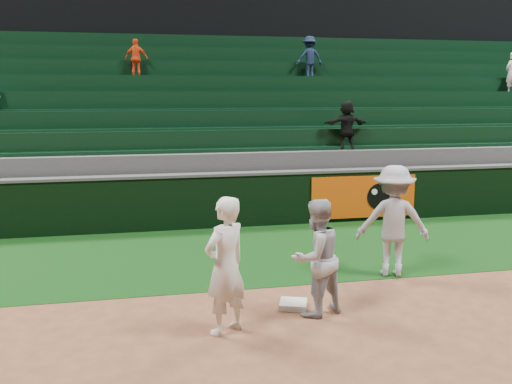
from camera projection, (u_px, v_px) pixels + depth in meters
ground at (304, 307)px, 8.21m from camera, size 70.00×70.00×0.00m
foul_grass at (259, 251)px, 11.10m from camera, size 36.00×4.20×0.01m
upper_deck at (185, 21)px, 23.97m from camera, size 40.00×12.00×12.00m
first_base at (293, 304)px, 8.20m from camera, size 0.49×0.49×0.09m
first_baseman at (225, 266)px, 7.20m from camera, size 0.78×0.72×1.78m
baserunner at (316, 258)px, 7.82m from camera, size 0.98×0.88×1.63m
base_coach at (393, 221)px, 9.50m from camera, size 1.35×1.01×1.86m
field_wall at (239, 199)px, 13.11m from camera, size 36.00×0.45×1.25m
stadium_seating at (215, 139)px, 16.55m from camera, size 36.00×5.95×4.85m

